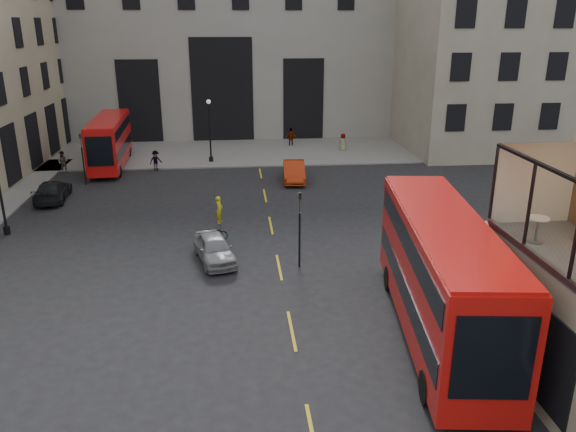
{
  "coord_description": "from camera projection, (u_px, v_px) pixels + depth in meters",
  "views": [
    {
      "loc": [
        -4.01,
        -13.12,
        11.47
      ],
      "look_at": [
        -1.66,
        11.03,
        3.0
      ],
      "focal_mm": 35.0,
      "sensor_mm": 36.0,
      "label": 1
    }
  ],
  "objects": [
    {
      "name": "gateway",
      "position": [
        221.0,
        42.0,
        58.02
      ],
      "size": [
        35.0,
        10.6,
        18.0
      ],
      "color": "#9A9790",
      "rests_on": "ground"
    },
    {
      "name": "building_right",
      "position": [
        488.0,
        33.0,
        52.45
      ],
      "size": [
        16.6,
        18.6,
        20.0
      ],
      "color": "#A69C86",
      "rests_on": "ground"
    },
    {
      "name": "pavement_far",
      "position": [
        213.0,
        152.0,
        51.62
      ],
      "size": [
        40.0,
        12.0,
        0.12
      ],
      "primitive_type": "cube",
      "color": "slate",
      "rests_on": "ground"
    },
    {
      "name": "traffic_light_near",
      "position": [
        300.0,
        220.0,
        26.86
      ],
      "size": [
        0.16,
        0.2,
        3.8
      ],
      "color": "black",
      "rests_on": "ground"
    },
    {
      "name": "traffic_light_far",
      "position": [
        82.0,
        153.0,
        40.62
      ],
      "size": [
        0.16,
        0.2,
        3.8
      ],
      "color": "black",
      "rests_on": "ground"
    },
    {
      "name": "street_lamp_a",
      "position": [
        0.0,
        194.0,
        31.05
      ],
      "size": [
        0.36,
        0.36,
        5.33
      ],
      "color": "black",
      "rests_on": "ground"
    },
    {
      "name": "street_lamp_b",
      "position": [
        210.0,
        135.0,
        47.09
      ],
      "size": [
        0.36,
        0.36,
        5.33
      ],
      "color": "black",
      "rests_on": "ground"
    },
    {
      "name": "bus_near",
      "position": [
        441.0,
        271.0,
        20.86
      ],
      "size": [
        4.09,
        12.12,
        4.74
      ],
      "color": "red",
      "rests_on": "ground"
    },
    {
      "name": "bus_far",
      "position": [
        110.0,
        139.0,
        45.9
      ],
      "size": [
        2.88,
        10.23,
        4.04
      ],
      "color": "red",
      "rests_on": "ground"
    },
    {
      "name": "car_a",
      "position": [
        214.0,
        248.0,
        28.08
      ],
      "size": [
        2.53,
        4.26,
        1.36
      ],
      "primitive_type": "imported",
      "rotation": [
        0.0,
        0.0,
        0.25
      ],
      "color": "gray",
      "rests_on": "ground"
    },
    {
      "name": "car_b",
      "position": [
        294.0,
        171.0,
        42.19
      ],
      "size": [
        1.86,
        4.57,
        1.48
      ],
      "primitive_type": "imported",
      "rotation": [
        0.0,
        0.0,
        -0.07
      ],
      "color": "#B62B0B",
      "rests_on": "ground"
    },
    {
      "name": "car_c",
      "position": [
        52.0,
        191.0,
        37.65
      ],
      "size": [
        2.25,
        4.76,
        1.34
      ],
      "primitive_type": "imported",
      "rotation": [
        0.0,
        0.0,
        3.22
      ],
      "color": "black",
      "rests_on": "ground"
    },
    {
      "name": "bicycle",
      "position": [
        213.0,
        233.0,
        30.88
      ],
      "size": [
        1.63,
        0.68,
        0.83
      ],
      "primitive_type": "imported",
      "rotation": [
        0.0,
        0.0,
        1.49
      ],
      "color": "gray",
      "rests_on": "ground"
    },
    {
      "name": "cyclist",
      "position": [
        219.0,
        210.0,
        33.4
      ],
      "size": [
        0.52,
        0.67,
        1.65
      ],
      "primitive_type": "imported",
      "rotation": [
        0.0,
        0.0,
        1.34
      ],
      "color": "yellow",
      "rests_on": "ground"
    },
    {
      "name": "pedestrian_a",
      "position": [
        63.0,
        162.0,
        44.64
      ],
      "size": [
        0.96,
        0.84,
        1.69
      ],
      "primitive_type": "imported",
      "rotation": [
        0.0,
        0.0,
        -0.27
      ],
      "color": "gray",
      "rests_on": "ground"
    },
    {
      "name": "pedestrian_b",
      "position": [
        156.0,
        161.0,
        45.15
      ],
      "size": [
        1.21,
        1.05,
        1.62
      ],
      "primitive_type": "imported",
      "rotation": [
        0.0,
        0.0,
        0.53
      ],
      "color": "gray",
      "rests_on": "ground"
    },
    {
      "name": "pedestrian_c",
      "position": [
        291.0,
        137.0,
        53.64
      ],
      "size": [
        1.09,
        0.53,
        1.8
      ],
      "primitive_type": "imported",
      "rotation": [
        0.0,
        0.0,
        3.23
      ],
      "color": "gray",
      "rests_on": "ground"
    },
    {
      "name": "pedestrian_d",
      "position": [
        343.0,
        142.0,
        51.76
      ],
      "size": [
        0.96,
        0.93,
        1.66
      ],
      "primitive_type": "imported",
      "rotation": [
        0.0,
        0.0,
        2.43
      ],
      "color": "gray",
      "rests_on": "ground"
    },
    {
      "name": "cafe_table_far",
      "position": [
        538.0,
        226.0,
        18.21
      ],
      "size": [
        0.69,
        0.69,
        0.86
      ],
      "color": "white",
      "rests_on": "cafe_floor"
    }
  ]
}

